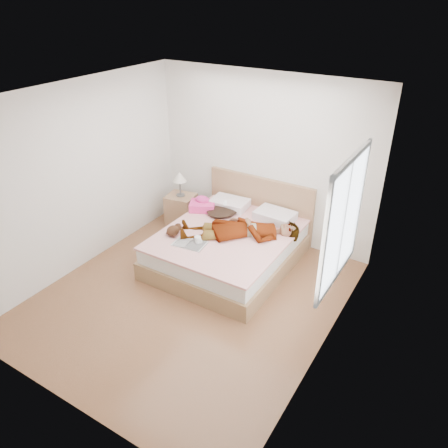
% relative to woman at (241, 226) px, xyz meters
% --- Properties ---
extents(ground, '(4.00, 4.00, 0.00)m').
position_rel_woman_xyz_m(ground, '(-0.17, -1.02, -0.63)').
color(ground, '#513019').
rests_on(ground, ground).
extents(woman, '(1.79, 1.45, 0.24)m').
position_rel_woman_xyz_m(woman, '(0.00, 0.00, 0.00)').
color(woman, white).
rests_on(woman, bed).
extents(hair, '(0.51, 0.61, 0.09)m').
position_rel_woman_xyz_m(hair, '(-0.57, 0.45, -0.07)').
color(hair, black).
rests_on(hair, bed).
extents(phone, '(0.09, 0.10, 0.05)m').
position_rel_woman_xyz_m(phone, '(-0.50, 0.40, 0.07)').
color(phone, silver).
rests_on(phone, bed).
extents(room_shell, '(4.00, 4.00, 4.00)m').
position_rel_woman_xyz_m(room_shell, '(1.61, -0.72, 0.87)').
color(room_shell, white).
rests_on(room_shell, ground).
extents(bed, '(1.80, 2.08, 1.00)m').
position_rel_woman_xyz_m(bed, '(-0.17, 0.01, -0.35)').
color(bed, brown).
rests_on(bed, ground).
extents(towel, '(0.49, 0.45, 0.20)m').
position_rel_woman_xyz_m(towel, '(-0.90, 0.36, -0.03)').
color(towel, '#FF459B').
rests_on(towel, bed).
extents(magazine, '(0.47, 0.34, 0.03)m').
position_rel_woman_xyz_m(magazine, '(-0.45, -0.61, -0.11)').
color(magazine, silver).
rests_on(magazine, bed).
extents(coffee_mug, '(0.14, 0.11, 0.10)m').
position_rel_woman_xyz_m(coffee_mug, '(-0.37, -0.54, -0.06)').
color(coffee_mug, white).
rests_on(coffee_mug, bed).
extents(plush_toy, '(0.19, 0.27, 0.15)m').
position_rel_woman_xyz_m(plush_toy, '(-0.79, -0.52, -0.04)').
color(plush_toy, black).
rests_on(plush_toy, bed).
extents(nightstand, '(0.51, 0.46, 0.97)m').
position_rel_woman_xyz_m(nightstand, '(-1.44, 0.52, -0.31)').
color(nightstand, brown).
rests_on(nightstand, ground).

